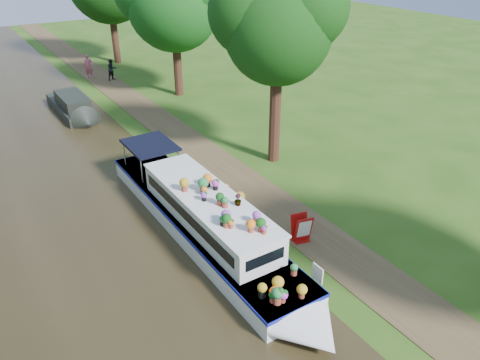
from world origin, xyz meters
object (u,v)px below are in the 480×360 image
(second_boat, at_px, (73,106))
(pedestrian_dark, at_px, (112,70))
(sandwich_board, at_px, (302,229))
(pedestrian_pink, at_px, (88,66))
(plant_boat, at_px, (209,221))

(second_boat, height_order, pedestrian_dark, pedestrian_dark)
(sandwich_board, height_order, pedestrian_dark, pedestrian_dark)
(second_boat, relative_size, pedestrian_dark, 4.03)
(sandwich_board, height_order, pedestrian_pink, pedestrian_pink)
(plant_boat, bearing_deg, sandwich_board, -33.26)
(plant_boat, xyz_separation_m, sandwich_board, (2.80, -1.84, -0.35))
(sandwich_board, bearing_deg, pedestrian_pink, 103.10)
(plant_boat, relative_size, second_boat, 2.13)
(plant_boat, xyz_separation_m, second_boat, (-0.50, 16.26, -0.35))
(plant_boat, distance_m, pedestrian_pink, 23.91)
(pedestrian_pink, bearing_deg, sandwich_board, -68.34)
(second_boat, distance_m, pedestrian_pink, 8.18)
(pedestrian_pink, xyz_separation_m, pedestrian_dark, (1.31, -1.52, -0.11))
(sandwich_board, relative_size, pedestrian_dark, 0.66)
(pedestrian_pink, height_order, pedestrian_dark, pedestrian_pink)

